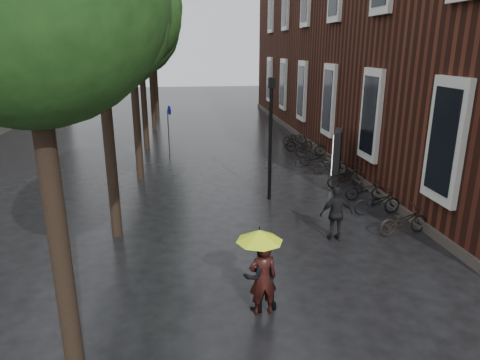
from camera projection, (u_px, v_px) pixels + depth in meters
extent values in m
cube|color=#38160F|center=(393.00, 40.00, 25.15)|extent=(10.00, 33.00, 12.00)
cube|color=silver|center=(447.00, 141.00, 12.14)|extent=(0.25, 1.60, 3.60)
cube|color=black|center=(443.00, 141.00, 12.12)|extent=(0.10, 1.20, 3.00)
cube|color=silver|center=(372.00, 115.00, 16.87)|extent=(0.25, 1.60, 3.60)
cube|color=black|center=(369.00, 115.00, 16.86)|extent=(0.10, 1.20, 3.00)
cube|color=silver|center=(329.00, 100.00, 21.60)|extent=(0.25, 1.60, 3.60)
cube|color=black|center=(328.00, 100.00, 21.59)|extent=(0.10, 1.20, 3.00)
cube|color=silver|center=(303.00, 91.00, 26.33)|extent=(0.25, 1.60, 3.60)
cube|color=black|center=(301.00, 91.00, 26.32)|extent=(0.10, 1.20, 3.00)
cube|color=silver|center=(284.00, 84.00, 31.07)|extent=(0.25, 1.60, 3.60)
cube|color=black|center=(282.00, 84.00, 31.05)|extent=(0.10, 1.20, 3.00)
cube|color=silver|center=(286.00, 3.00, 29.44)|extent=(0.25, 1.60, 3.60)
cube|color=black|center=(285.00, 3.00, 29.42)|extent=(0.10, 1.20, 3.00)
cube|color=silver|center=(270.00, 79.00, 35.80)|extent=(0.25, 1.60, 3.60)
cube|color=black|center=(269.00, 79.00, 35.78)|extent=(0.10, 1.20, 3.00)
cube|color=silver|center=(271.00, 9.00, 34.17)|extent=(0.25, 1.60, 3.60)
cube|color=black|center=(270.00, 9.00, 34.16)|extent=(0.10, 1.20, 3.00)
cube|color=#3F3833|center=(307.00, 140.00, 26.25)|extent=(0.40, 33.00, 0.30)
cylinder|color=black|center=(61.00, 257.00, 6.86)|extent=(0.32, 0.32, 4.68)
cylinder|color=black|center=(111.00, 165.00, 12.55)|extent=(0.32, 0.32, 4.51)
cylinder|color=black|center=(137.00, 123.00, 18.19)|extent=(0.32, 0.32, 4.95)
cylinder|color=black|center=(145.00, 110.00, 23.93)|extent=(0.32, 0.32, 4.40)
cylinder|color=black|center=(152.00, 95.00, 29.56)|extent=(0.32, 0.32, 4.79)
cylinder|color=black|center=(156.00, 89.00, 35.27)|extent=(0.32, 0.32, 4.57)
imported|color=black|center=(263.00, 278.00, 9.11)|extent=(0.65, 0.46, 1.69)
imported|color=black|center=(260.00, 276.00, 9.27)|extent=(0.88, 0.74, 1.61)
cylinder|color=black|center=(259.00, 263.00, 9.13)|extent=(0.02, 0.02, 1.28)
cone|color=#D5FF1A|center=(259.00, 236.00, 8.94)|extent=(1.01, 1.01, 0.26)
cylinder|color=black|center=(260.00, 228.00, 8.89)|extent=(0.02, 0.02, 0.08)
imported|color=black|center=(336.00, 214.00, 12.67)|extent=(0.99, 0.44, 1.68)
imported|color=black|center=(403.00, 221.00, 13.18)|extent=(1.77, 0.87, 0.89)
imported|color=black|center=(377.00, 202.00, 14.78)|extent=(1.70, 0.63, 0.89)
imported|color=black|center=(365.00, 190.00, 16.17)|extent=(1.56, 0.58, 0.81)
imported|color=black|center=(346.00, 176.00, 17.65)|extent=(1.82, 0.88, 0.91)
imported|color=black|center=(330.00, 165.00, 19.48)|extent=(1.65, 0.75, 0.84)
imported|color=black|center=(316.00, 157.00, 20.86)|extent=(1.69, 0.91, 0.84)
imported|color=black|center=(311.00, 147.00, 22.51)|extent=(1.74, 0.56, 1.04)
imported|color=black|center=(299.00, 143.00, 23.83)|extent=(1.54, 0.51, 0.91)
imported|color=black|center=(294.00, 138.00, 25.44)|extent=(1.63, 0.86, 0.82)
cube|color=black|center=(337.00, 154.00, 18.79)|extent=(0.29, 1.41, 2.13)
cube|color=white|center=(334.00, 153.00, 18.75)|extent=(0.04, 1.19, 1.75)
cylinder|color=black|center=(270.00, 145.00, 15.74)|extent=(0.13, 0.13, 4.25)
cube|color=black|center=(272.00, 83.00, 15.08)|extent=(0.23, 0.23, 0.37)
sphere|color=#FFE5B2|center=(272.00, 83.00, 15.08)|extent=(0.19, 0.19, 0.19)
cylinder|color=#262628|center=(169.00, 133.00, 22.73)|extent=(0.06, 0.06, 2.41)
cylinder|color=#0D1C95|center=(169.00, 110.00, 22.39)|extent=(0.03, 0.48, 0.48)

